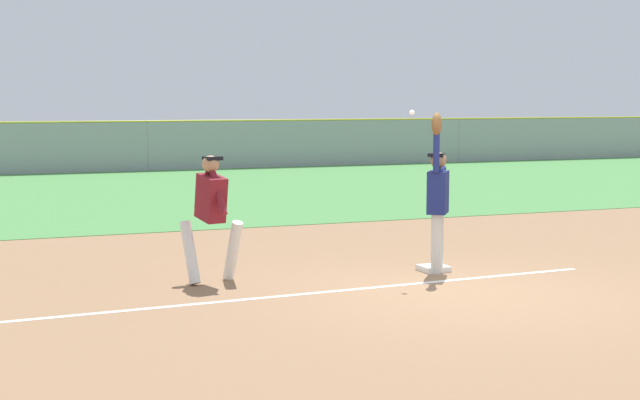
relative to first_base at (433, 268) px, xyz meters
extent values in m
plane|color=#936D4C|center=(-0.35, -1.40, -0.04)|extent=(69.00, 69.00, 0.00)
cube|color=#4C8C47|center=(-0.35, 12.72, -0.04)|extent=(48.98, 14.95, 0.01)
cube|color=white|center=(-4.00, -0.90, -0.04)|extent=(11.99, 0.71, 0.01)
cube|color=white|center=(0.00, 0.00, 0.00)|extent=(0.40, 0.40, 0.08)
cylinder|color=silver|center=(0.07, -0.01, 0.39)|extent=(0.21, 0.21, 0.85)
cylinder|color=silver|center=(-0.05, -0.17, 0.39)|extent=(0.21, 0.21, 0.85)
cube|color=navy|center=(0.01, -0.09, 1.11)|extent=(0.47, 0.51, 0.60)
sphere|color=#8C6647|center=(0.01, -0.09, 1.56)|extent=(0.32, 0.32, 0.23)
cube|color=black|center=(-0.02, -0.07, 1.64)|extent=(0.30, 0.29, 0.05)
cylinder|color=navy|center=(-0.12, -0.27, 1.72)|extent=(0.13, 0.13, 0.62)
cylinder|color=navy|center=(0.14, 0.09, 1.41)|extent=(0.44, 0.55, 0.09)
ellipsoid|color=brown|center=(-0.12, -0.27, 2.08)|extent=(0.28, 0.31, 0.32)
cylinder|color=white|center=(-2.89, 0.32, 0.38)|extent=(0.24, 0.45, 0.85)
cylinder|color=white|center=(-3.48, 0.36, 0.38)|extent=(0.24, 0.45, 0.85)
cube|color=maroon|center=(-3.19, 0.34, 1.11)|extent=(0.37, 0.57, 0.66)
sphere|color=tan|center=(-3.19, 0.34, 1.56)|extent=(0.27, 0.27, 0.23)
cube|color=black|center=(-3.15, 0.34, 1.64)|extent=(0.26, 0.24, 0.05)
cylinder|color=maroon|center=(-3.23, 0.55, 1.19)|extent=(0.17, 0.41, 0.58)
cylinder|color=maroon|center=(-3.14, 0.12, 1.19)|extent=(0.17, 0.41, 0.58)
sphere|color=white|center=(-0.55, -0.35, 2.24)|extent=(0.07, 0.07, 0.07)
cube|color=#93999E|center=(-0.35, 20.20, 0.80)|extent=(48.98, 0.06, 1.69)
cylinder|color=yellow|center=(-0.35, 20.20, 1.68)|extent=(48.98, 0.06, 0.06)
cylinder|color=gray|center=(-0.35, 20.20, 0.80)|extent=(0.08, 0.08, 1.69)
cylinder|color=gray|center=(11.89, 20.20, 0.80)|extent=(0.08, 0.08, 1.69)
cylinder|color=black|center=(-4.23, 23.77, 0.26)|extent=(0.62, 0.29, 0.60)
cylinder|color=black|center=(-4.01, 21.88, 0.26)|extent=(0.62, 0.29, 0.60)
cube|color=white|center=(0.84, 23.14, 0.53)|extent=(4.48, 2.10, 0.55)
cube|color=#2D333D|center=(0.84, 23.14, 1.01)|extent=(2.28, 1.85, 0.40)
cylinder|color=black|center=(2.34, 24.03, 0.26)|extent=(0.61, 0.25, 0.60)
cylinder|color=black|center=(2.25, 22.13, 0.26)|extent=(0.61, 0.25, 0.60)
cylinder|color=black|center=(-0.56, 24.16, 0.26)|extent=(0.61, 0.25, 0.60)
cylinder|color=black|center=(-0.65, 22.26, 0.26)|extent=(0.61, 0.25, 0.60)
cube|color=black|center=(7.45, 23.46, 0.53)|extent=(4.55, 2.27, 0.55)
cube|color=#2D333D|center=(7.45, 23.46, 1.01)|extent=(2.34, 1.93, 0.40)
cylinder|color=black|center=(8.81, 24.53, 0.26)|extent=(0.62, 0.27, 0.60)
cylinder|color=black|center=(8.97, 22.64, 0.26)|extent=(0.62, 0.27, 0.60)
cylinder|color=black|center=(5.92, 24.28, 0.26)|extent=(0.62, 0.27, 0.60)
cylinder|color=black|center=(6.08, 22.39, 0.26)|extent=(0.62, 0.27, 0.60)
cube|color=#1E6B33|center=(13.38, 23.40, 0.53)|extent=(4.58, 2.36, 0.55)
cube|color=#2D333D|center=(13.38, 23.40, 1.01)|extent=(2.37, 1.97, 0.40)
cylinder|color=black|center=(14.72, 24.50, 0.26)|extent=(0.62, 0.28, 0.60)
cylinder|color=black|center=(14.92, 22.61, 0.26)|extent=(0.62, 0.28, 0.60)
cylinder|color=black|center=(11.83, 24.19, 0.26)|extent=(0.62, 0.28, 0.60)
cylinder|color=black|center=(12.03, 22.30, 0.26)|extent=(0.62, 0.28, 0.60)
camera|label=1|loc=(-6.22, -11.57, 2.42)|focal=51.61mm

